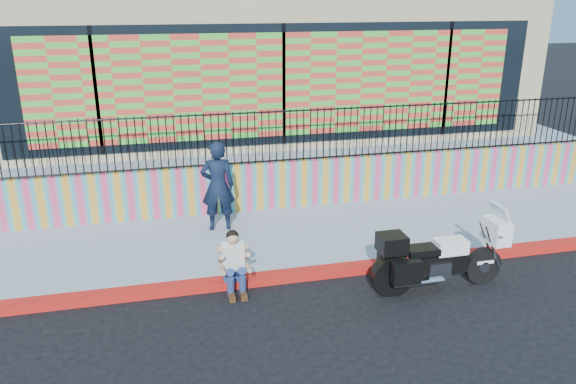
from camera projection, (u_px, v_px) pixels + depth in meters
name	position (u px, v px, depth m)	size (l,w,h in m)	color
ground	(335.00, 274.00, 10.30)	(90.00, 90.00, 0.00)	black
red_curb	(335.00, 271.00, 10.27)	(16.00, 0.30, 0.15)	#AB220C
sidewalk	(310.00, 235.00, 11.79)	(16.00, 3.00, 0.15)	gray
mural_wall	(292.00, 184.00, 13.05)	(16.00, 0.20, 1.10)	#E13B6A
metal_fence	(292.00, 135.00, 12.67)	(15.80, 0.04, 1.20)	black
elevated_platform	(254.00, 136.00, 17.76)	(16.00, 10.00, 1.25)	gray
storefront_building	(253.00, 52.00, 16.69)	(14.00, 8.06, 4.00)	tan
police_motorcycle	(437.00, 256.00, 9.60)	(2.37, 0.78, 1.48)	black
police_officer	(218.00, 186.00, 11.63)	(0.70, 0.46, 1.91)	black
seated_man	(235.00, 268.00, 9.56)	(0.54, 0.71, 1.06)	navy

